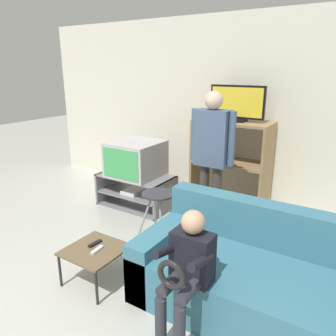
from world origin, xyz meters
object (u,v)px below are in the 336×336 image
at_px(tv_stand, 136,191).
at_px(snack_table, 95,252).
at_px(television_flat, 237,104).
at_px(remote_control_white, 97,250).
at_px(folding_stool, 158,202).
at_px(person_seated_child, 187,267).
at_px(television_main, 136,159).
at_px(couch, 258,280).
at_px(media_shelf, 231,166).
at_px(remote_control_black, 95,243).
at_px(person_standing_adult, 212,150).

height_order(tv_stand, snack_table, tv_stand).
height_order(television_flat, remote_control_white, television_flat).
distance_m(folding_stool, person_seated_child, 1.35).
relative_size(snack_table, remote_control_white, 3.46).
distance_m(television_main, person_seated_child, 2.46).
bearing_deg(television_flat, couch, -61.98).
distance_m(media_shelf, person_seated_child, 2.38).
bearing_deg(television_main, couch, -28.56).
bearing_deg(television_flat, television_main, -154.01).
xyz_separation_m(remote_control_black, person_seated_child, (1.06, -0.16, 0.23)).
bearing_deg(person_seated_child, television_main, 136.09).
relative_size(media_shelf, person_seated_child, 1.28).
relative_size(remote_control_black, person_seated_child, 0.15).
relative_size(tv_stand, snack_table, 2.08).
relative_size(snack_table, person_seated_child, 0.51).
height_order(television_main, television_flat, television_flat).
bearing_deg(remote_control_white, television_flat, 74.87).
relative_size(person_standing_adult, person_seated_child, 1.72).
bearing_deg(remote_control_black, television_main, 118.78).
distance_m(snack_table, person_seated_child, 1.04).
distance_m(person_standing_adult, person_seated_child, 1.70).
xyz_separation_m(tv_stand, television_flat, (1.20, 0.60, 1.23)).
bearing_deg(folding_stool, snack_table, -95.90).
bearing_deg(tv_stand, television_main, 87.53).
height_order(television_main, person_standing_adult, person_standing_adult).
distance_m(folding_stool, remote_control_black, 0.85).
relative_size(television_main, remote_control_black, 4.62).
xyz_separation_m(television_main, remote_control_white, (0.81, -1.61, -0.34)).
bearing_deg(remote_control_white, media_shelf, 75.84).
height_order(television_flat, person_seated_child, television_flat).
bearing_deg(television_flat, remote_control_black, -102.84).
bearing_deg(remote_control_white, television_main, 111.56).
xyz_separation_m(television_main, remote_control_black, (0.71, -1.54, -0.34)).
xyz_separation_m(person_standing_adult, person_seated_child, (0.55, -1.55, -0.44)).
bearing_deg(person_standing_adult, television_main, 172.71).
bearing_deg(person_seated_child, media_shelf, 104.85).
xyz_separation_m(folding_stool, snack_table, (-0.09, -0.89, -0.19)).
height_order(television_flat, snack_table, television_flat).
bearing_deg(television_main, remote_control_white, -63.38).
distance_m(couch, person_standing_adult, 1.54).
xyz_separation_m(remote_control_white, person_standing_adult, (0.41, 1.46, 0.67)).
relative_size(television_flat, folding_stool, 1.19).
distance_m(tv_stand, person_seated_child, 2.48).
xyz_separation_m(television_main, media_shelf, (1.16, 0.59, -0.06)).
xyz_separation_m(media_shelf, folding_stool, (-0.30, -1.31, -0.13)).
bearing_deg(remote_control_black, folding_stool, 83.99).
distance_m(television_main, remote_control_black, 1.74).
xyz_separation_m(television_main, person_seated_child, (1.77, -1.71, -0.12)).
bearing_deg(tv_stand, remote_control_black, -65.01).
relative_size(folding_stool, remote_control_black, 4.24).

